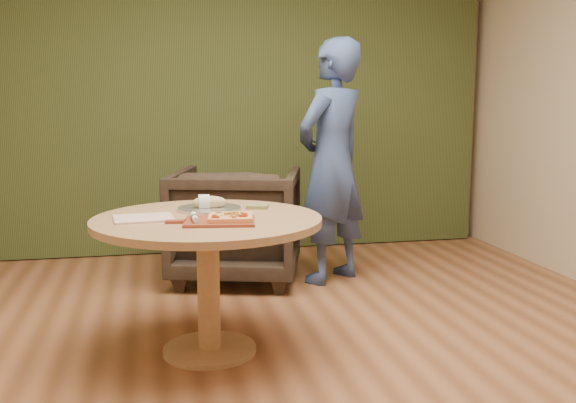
% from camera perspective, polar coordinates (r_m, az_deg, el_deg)
% --- Properties ---
extents(room_shell, '(5.04, 6.04, 2.84)m').
position_cam_1_polar(room_shell, '(2.94, 0.43, 9.77)').
color(room_shell, '#9C613E').
rests_on(room_shell, ground).
extents(curtain, '(4.80, 0.14, 2.78)m').
position_cam_1_polar(curtain, '(5.80, -5.86, 9.36)').
color(curtain, '#2F3A1A').
rests_on(curtain, ground).
extents(pedestal_table, '(1.21, 1.21, 0.75)m').
position_cam_1_polar(pedestal_table, '(3.44, -7.15, -3.69)').
color(pedestal_table, tan).
rests_on(pedestal_table, ground).
extents(pizza_paddle, '(0.46, 0.33, 0.01)m').
position_cam_1_polar(pizza_paddle, '(3.25, -6.28, -1.75)').
color(pizza_paddle, brown).
rests_on(pizza_paddle, pedestal_table).
extents(flatbread_pizza, '(0.25, 0.25, 0.04)m').
position_cam_1_polar(flatbread_pizza, '(3.25, -5.12, -1.39)').
color(flatbread_pizza, '#E7A15A').
rests_on(flatbread_pizza, pizza_paddle).
extents(cutlery_roll, '(0.03, 0.20, 0.03)m').
position_cam_1_polar(cutlery_roll, '(3.25, -8.31, -1.40)').
color(cutlery_roll, silver).
rests_on(cutlery_roll, pizza_paddle).
extents(newspaper, '(0.32, 0.28, 0.01)m').
position_cam_1_polar(newspaper, '(3.41, -12.73, -1.45)').
color(newspaper, white).
rests_on(newspaper, pedestal_table).
extents(serving_tray, '(0.36, 0.36, 0.02)m').
position_cam_1_polar(serving_tray, '(3.63, -6.99, -0.63)').
color(serving_tray, silver).
rests_on(serving_tray, pedestal_table).
extents(bread_roll, '(0.19, 0.09, 0.09)m').
position_cam_1_polar(bread_roll, '(3.62, -7.14, -0.07)').
color(bread_roll, tan).
rests_on(bread_roll, serving_tray).
extents(green_packet, '(0.14, 0.13, 0.02)m').
position_cam_1_polar(green_packet, '(3.66, -2.74, -0.45)').
color(green_packet, '#565E2A').
rests_on(green_packet, pedestal_table).
extents(armchair, '(1.12, 1.09, 0.95)m').
position_cam_1_polar(armchair, '(4.88, -4.59, -1.48)').
color(armchair, black).
rests_on(armchair, ground).
extents(person_standing, '(0.79, 0.74, 1.81)m').
position_cam_1_polar(person_standing, '(4.79, 3.92, 3.53)').
color(person_standing, '#33487B').
rests_on(person_standing, ground).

